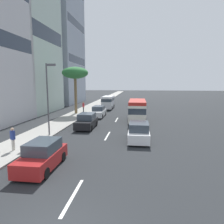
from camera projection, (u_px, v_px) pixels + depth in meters
name	position (u px, v px, depth m)	size (l,w,h in m)	color
ground_plane	(122.00, 111.00, 37.82)	(198.00, 198.00, 0.00)	#26282B
sidewalk_right	(85.00, 110.00, 38.67)	(162.00, 3.40, 0.15)	#9E9B93
lane_stripe_near	(73.00, 196.00, 9.45)	(3.20, 0.16, 0.01)	silver
lane_stripe_mid	(107.00, 136.00, 20.14)	(3.20, 0.16, 0.01)	silver
lane_stripe_far	(117.00, 120.00, 28.78)	(3.20, 0.16, 0.01)	silver
car_lead	(87.00, 121.00, 23.47)	(4.25, 1.92, 1.70)	black
minibus_second	(137.00, 110.00, 27.50)	(6.40, 2.31, 2.87)	silver
car_third	(99.00, 112.00, 31.24)	(4.59, 1.83, 1.66)	white
car_fourth	(138.00, 103.00, 44.04)	(4.75, 1.84, 1.66)	silver
van_fifth	(108.00, 102.00, 40.53)	(5.21, 2.10, 2.53)	silver
car_sixth	(139.00, 132.00, 18.39)	(4.32, 1.91, 1.70)	white
car_seventh	(42.00, 156.00, 12.47)	(4.11, 1.84, 1.70)	#A51E1E
pedestrian_near_lamp	(13.00, 138.00, 15.28)	(0.32, 0.38, 1.75)	beige
pedestrian_mid_block	(83.00, 106.00, 35.03)	(0.39, 0.37, 1.80)	#333338
palm_tree	(75.00, 74.00, 32.99)	(4.22, 4.22, 7.60)	brown
street_lamp	(48.00, 92.00, 19.31)	(0.24, 0.97, 6.87)	#4C4C51
office_tower_far	(54.00, 31.00, 50.50)	(14.71, 11.95, 35.76)	#99A3B2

